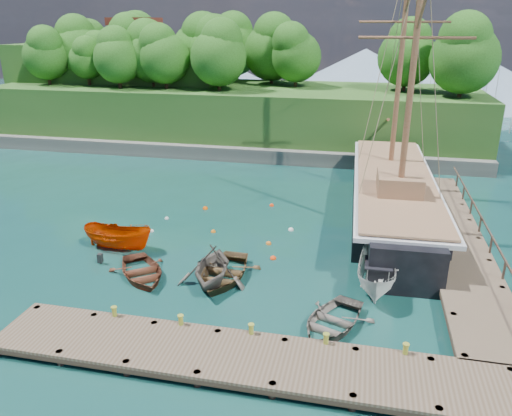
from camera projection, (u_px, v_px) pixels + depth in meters
The scene contains 25 objects.
ground at pixel (236, 281), 25.41m from camera, with size 160.00×160.00×0.00m, color #123C37.
dock_near at pixel (243, 358), 18.91m from camera, with size 20.00×3.20×1.10m.
dock_east at pixel (454, 239), 29.33m from camera, with size 3.20×24.00×1.10m.
bollard_0 at pixel (116, 328), 21.56m from camera, with size 0.26×0.26×0.45m, color olive.
bollard_1 at pixel (182, 337), 20.95m from camera, with size 0.26×0.26×0.45m, color olive.
bollard_2 at pixel (251, 346), 20.34m from camera, with size 0.26×0.26×0.45m, color olive.
bollard_3 at pixel (325, 356), 19.74m from camera, with size 0.26×0.26×0.45m, color olive.
bollard_4 at pixel (403, 367), 19.13m from camera, with size 0.26×0.26×0.45m, color olive.
rowboat_0 at pixel (142, 277), 25.82m from camera, with size 2.95×4.14×0.86m, color #562C1B.
rowboat_1 at pixel (213, 283), 25.22m from camera, with size 3.49×4.04×2.13m, color #59524A.
rowboat_2 at pixel (223, 279), 25.65m from camera, with size 3.28×4.60×0.95m, color brown.
rowboat_3 at pixel (331, 327), 21.60m from camera, with size 2.96×4.14×0.86m, color #675F56.
motorboat_orange at pixel (120, 249), 29.04m from camera, with size 1.61×4.29×1.66m, color #C13700.
cabin_boat_white at pixel (376, 289), 24.67m from camera, with size 1.89×5.03×1.94m, color silver.
schooner at pixel (392, 198), 33.80m from camera, with size 5.80×28.56×21.12m.
mooring_buoy_0 at pixel (151, 232), 31.40m from camera, with size 0.31×0.31×0.31m, color white.
mooring_buoy_1 at pixel (213, 232), 31.32m from camera, with size 0.31×0.31×0.31m, color orange.
mooring_buoy_2 at pixel (269, 244), 29.64m from camera, with size 0.34×0.34×0.34m, color orange.
mooring_buoy_3 at pixel (291, 230), 31.58m from camera, with size 0.35×0.35×0.35m, color white.
mooring_buoy_4 at pixel (205, 209), 35.19m from camera, with size 0.37×0.37×0.37m, color #EB4D00.
mooring_buoy_5 at pixel (272, 206), 35.75m from camera, with size 0.32×0.32×0.32m, color #F83A0B.
mooring_buoy_6 at pixel (167, 219), 33.42m from camera, with size 0.28×0.28×0.28m, color silver.
mooring_buoy_7 at pixel (273, 259), 27.79m from camera, with size 0.35×0.35×0.35m, color #F23F0E.
headland at pixel (194, 88), 54.73m from camera, with size 51.00×19.31×12.90m.
distant_ridge at pixel (361, 70), 86.99m from camera, with size 117.00×40.00×10.00m.
Camera 1 is at (5.87, -21.72, 12.43)m, focal length 35.00 mm.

